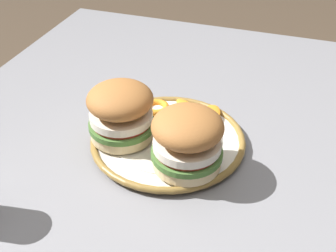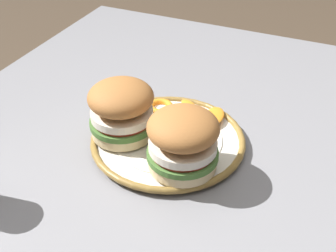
# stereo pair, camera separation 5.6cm
# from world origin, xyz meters

# --- Properties ---
(dining_table) EXTENTS (1.21, 1.00, 0.75)m
(dining_table) POSITION_xyz_m (0.00, 0.00, 0.65)
(dining_table) COLOR gray
(dining_table) RESTS_ON ground
(dinner_plate) EXTENTS (0.27, 0.27, 0.02)m
(dinner_plate) POSITION_xyz_m (0.07, 0.04, 0.76)
(dinner_plate) COLOR silver
(dinner_plate) RESTS_ON dining_table
(sandwich_half_left) EXTENTS (0.14, 0.14, 0.10)m
(sandwich_half_left) POSITION_xyz_m (0.01, -0.01, 0.82)
(sandwich_half_left) COLOR beige
(sandwich_half_left) RESTS_ON dinner_plate
(sandwich_half_right) EXTENTS (0.13, 0.13, 0.10)m
(sandwich_half_right) POSITION_xyz_m (0.05, 0.12, 0.82)
(sandwich_half_right) COLOR beige
(sandwich_half_right) RESTS_ON dinner_plate
(orange_peel_curled) EXTENTS (0.06, 0.06, 0.01)m
(orange_peel_curled) POSITION_xyz_m (0.14, 0.09, 0.77)
(orange_peel_curled) COLOR orange
(orange_peel_curled) RESTS_ON dinner_plate
(orange_peel_strip_long) EXTENTS (0.06, 0.04, 0.01)m
(orange_peel_strip_long) POSITION_xyz_m (0.16, -0.01, 0.77)
(orange_peel_strip_long) COLOR orange
(orange_peel_strip_long) RESTS_ON dinner_plate
(orange_peel_strip_short) EXTENTS (0.06, 0.06, 0.01)m
(orange_peel_strip_short) POSITION_xyz_m (0.17, 0.04, 0.77)
(orange_peel_strip_short) COLOR orange
(orange_peel_strip_short) RESTS_ON dinner_plate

